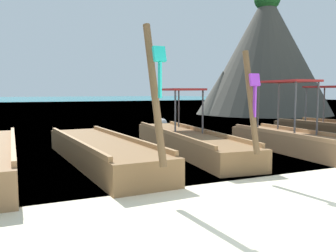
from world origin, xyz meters
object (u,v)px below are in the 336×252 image
object	(u,v)px
longtail_boat_green_ribbon	(302,142)
karst_rock	(264,55)
longtail_boat_turquoise_ribbon	(101,151)
mooring_buoy_near	(162,124)
longtail_boat_violet_ribbon	(187,140)

from	to	relation	value
longtail_boat_green_ribbon	karst_rock	xyz separation A→B (m)	(10.67, 14.60, 4.15)
longtail_boat_turquoise_ribbon	mooring_buoy_near	world-z (taller)	longtail_boat_turquoise_ribbon
longtail_boat_green_ribbon	karst_rock	distance (m)	18.55
longtail_boat_violet_ribbon	karst_rock	bearing A→B (deg)	43.92
longtail_boat_violet_ribbon	mooring_buoy_near	bearing A→B (deg)	73.13
longtail_boat_violet_ribbon	longtail_boat_green_ribbon	xyz separation A→B (m)	(2.61, -1.81, 0.02)
longtail_boat_turquoise_ribbon	longtail_boat_violet_ribbon	bearing A→B (deg)	15.44
mooring_buoy_near	longtail_boat_turquoise_ribbon	bearing A→B (deg)	-124.50
longtail_boat_turquoise_ribbon	longtail_boat_green_ribbon	bearing A→B (deg)	-11.27
karst_rock	longtail_boat_turquoise_ribbon	bearing A→B (deg)	-139.76
longtail_boat_violet_ribbon	karst_rock	distance (m)	18.90
longtail_boat_turquoise_ribbon	karst_rock	xyz separation A→B (m)	(15.99, 13.54, 4.20)
longtail_boat_violet_ribbon	mooring_buoy_near	xyz separation A→B (m)	(1.74, 5.73, -0.07)
longtail_boat_violet_ribbon	karst_rock	xyz separation A→B (m)	(13.28, 12.79, 4.17)
karst_rock	longtail_boat_green_ribbon	bearing A→B (deg)	-126.15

